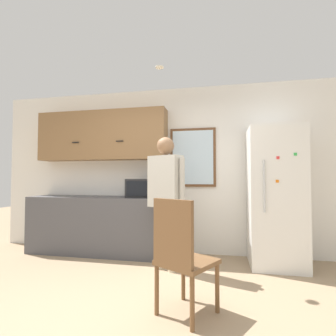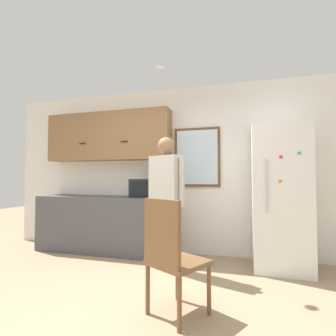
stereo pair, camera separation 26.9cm
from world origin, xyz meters
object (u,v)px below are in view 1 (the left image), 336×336
microwave (144,188)px  refrigerator (275,196)px  person (166,188)px  chair (181,253)px

microwave → refrigerator: size_ratio=0.25×
microwave → person: size_ratio=0.27×
person → chair: bearing=-47.2°
microwave → chair: microwave is taller
person → chair: person is taller
microwave → person: bearing=-48.9°
person → refrigerator: (1.46, 0.46, -0.13)m
refrigerator → chair: bearing=-124.1°
microwave → chair: size_ratio=0.47×
person → refrigerator: 1.54m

